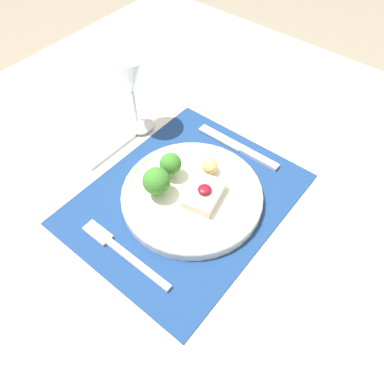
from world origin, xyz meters
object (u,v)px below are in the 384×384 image
at_px(fork, 120,250).
at_px(knife, 243,150).
at_px(spoon, 138,131).
at_px(wine_glass_near, 130,77).
at_px(dinner_plate, 190,193).

bearing_deg(fork, knife, -4.77).
distance_m(spoon, wine_glass_near, 0.12).
bearing_deg(dinner_plate, spoon, 71.24).
height_order(fork, wine_glass_near, wine_glass_near).
xyz_separation_m(knife, spoon, (-0.10, 0.21, 0.00)).
distance_m(fork, spoon, 0.29).
bearing_deg(spoon, dinner_plate, -106.96).
xyz_separation_m(dinner_plate, knife, (0.16, -0.01, -0.01)).
bearing_deg(wine_glass_near, fork, -140.97).
height_order(spoon, wine_glass_near, wine_glass_near).
bearing_deg(knife, wine_glass_near, 105.86).
relative_size(fork, knife, 1.00).
relative_size(dinner_plate, fork, 1.36).
xyz_separation_m(spoon, wine_glass_near, (0.02, 0.02, 0.11)).
height_order(fork, spoon, spoon).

